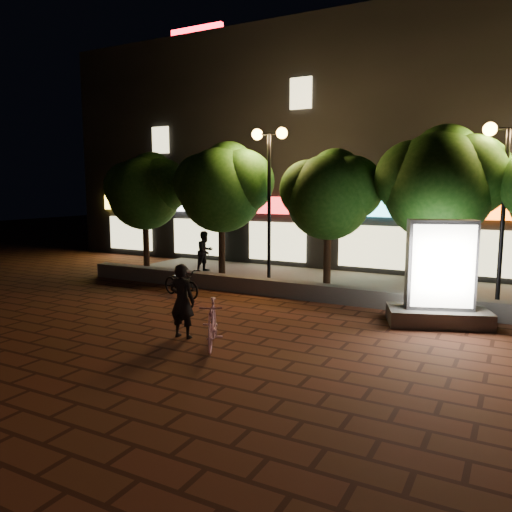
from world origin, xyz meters
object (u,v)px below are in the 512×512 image
Objects in this scene: tree_left at (223,184)px; rider at (182,301)px; tree_right at (441,180)px; pedestrian at (205,251)px; tree_far_left at (147,189)px; tree_mid at (331,191)px; ad_kiosk at (440,283)px; scooter_parked at (181,283)px; street_lamp_left at (269,166)px; street_lamp_right at (506,167)px; scooter_pink at (212,323)px.

tree_left is 7.41m from rider.
pedestrian is at bearing 174.31° from tree_right.
tree_far_left reaches higher than pedestrian.
tree_mid is at bearing -180.00° from tree_right.
tree_left is 8.47m from ad_kiosk.
tree_left is 3.06m from pedestrian.
ad_kiosk is (7.73, -2.49, -2.40)m from tree_left.
tree_left is 1.85× the size of ad_kiosk.
tree_mid is 6.87m from rider.
tree_mid is 4.99m from ad_kiosk.
tree_left reaches higher than tree_mid.
tree_mid is at bearing -88.91° from pedestrian.
rider reaches higher than scooter_parked.
tree_right is at bearing 0.00° from tree_left.
street_lamp_left reaches higher than tree_right.
street_lamp_right is 10.84m from pedestrian.
pedestrian is at bearing 173.76° from street_lamp_right.
tree_mid is 2.72× the size of scooter_pink.
street_lamp_right is (1.64, -0.26, 0.33)m from tree_right.
street_lamp_right reaches higher than tree_left.
pedestrian is (-10.35, 1.13, -3.02)m from street_lamp_right.
scooter_parked is at bearing -121.80° from street_lamp_left.
tree_mid is at bearing 146.22° from ad_kiosk.
pedestrian is at bearing 22.50° from tree_far_left.
rider is (-4.48, -6.34, -2.72)m from tree_right.
rider is at bearing -65.96° from tree_left.
tree_mid reaches higher than scooter_pink.
tree_far_left is 1.75× the size of ad_kiosk.
street_lamp_right is at bearing -86.02° from pedestrian.
street_lamp_left is 1.04× the size of street_lamp_right.
scooter_pink is at bearing 164.28° from rider.
street_lamp_left is (-2.05, -0.26, 0.81)m from tree_mid.
street_lamp_right reaches higher than pedestrian.
tree_left is 7.30m from tree_right.
street_lamp_right is at bearing -9.10° from tree_right.
ad_kiosk is at bearing -12.53° from tree_far_left.
street_lamp_right reaches higher than ad_kiosk.
pedestrian is (-9.13, 3.36, -0.17)m from ad_kiosk.
tree_left is 8.96m from street_lamp_right.
tree_mid is 2.84× the size of pedestrian.
street_lamp_left reaches higher than scooter_pink.
tree_mid is at bearing 59.50° from scooter_pink.
street_lamp_right is at bearing -138.64° from rider.
tree_right is 9.16m from pedestrian.
tree_mid is 1.70× the size of ad_kiosk.
scooter_pink is at bearing -73.94° from street_lamp_left.
rider is at bearing -125.24° from tree_right.
street_lamp_right reaches higher than tree_far_left.
rider is at bearing 139.35° from scooter_pink.
ad_kiosk reaches higher than scooter_pink.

